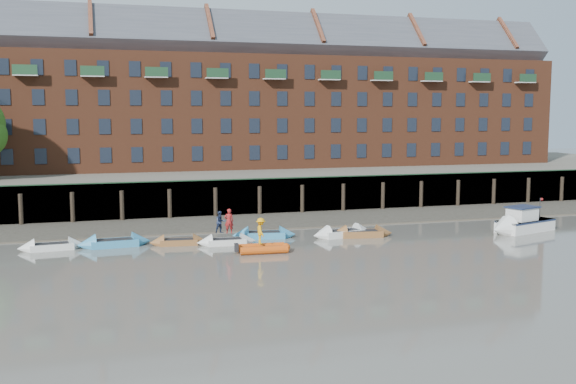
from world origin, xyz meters
name	(u,v)px	position (x,y,z in m)	size (l,w,h in m)	color
ground	(316,271)	(0.00, 0.00, 0.00)	(220.00, 220.00, 0.00)	#656159
foreshore	(247,223)	(0.00, 18.00, 0.00)	(110.00, 8.00, 0.50)	#3D382F
mud_band	(257,229)	(0.00, 14.60, 0.00)	(110.00, 1.60, 0.10)	#4C4336
river_wall	(236,197)	(0.00, 22.38, 1.59)	(110.00, 1.23, 3.30)	#2D2A26
bank_terrace	(210,182)	(0.00, 36.00, 1.60)	(110.00, 28.00, 3.20)	#5E594D
apartment_terrace	(207,78)	(0.00, 36.99, 12.82)	(80.60, 15.56, 20.98)	brown
rowboat_0	(52,246)	(-15.09, 10.72, 0.22)	(4.46, 1.68, 1.26)	silver
rowboat_1	(114,243)	(-11.04, 10.67, 0.25)	(5.04, 1.86, 1.43)	teal
rowboat_2	(179,242)	(-6.71, 10.04, 0.21)	(4.10, 1.52, 1.16)	brown
rowboat_3	(227,242)	(-3.50, 9.17, 0.21)	(4.18, 1.40, 1.20)	silver
rowboat_4	(264,235)	(-0.38, 10.84, 0.24)	(4.81, 2.07, 1.35)	teal
rowboat_5	(343,233)	(5.37, 9.79, 0.25)	(5.07, 2.23, 1.42)	silver
rowboat_6	(361,234)	(6.68, 9.33, 0.24)	(4.84, 2.01, 1.36)	brown
rib_tender	(265,248)	(-1.59, 5.92, 0.26)	(3.47, 1.77, 0.59)	#C84A0F
motor_launch	(517,224)	(18.78, 7.61, 0.65)	(6.45, 3.79, 2.53)	silver
person_rower_a	(229,221)	(-3.34, 9.07, 1.67)	(0.63, 0.42, 1.73)	maroon
person_rower_b	(220,222)	(-3.90, 9.30, 1.59)	(0.76, 0.59, 1.56)	#19233F
person_rib_crew	(261,231)	(-1.82, 6.02, 1.42)	(1.12, 0.64, 1.73)	orange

